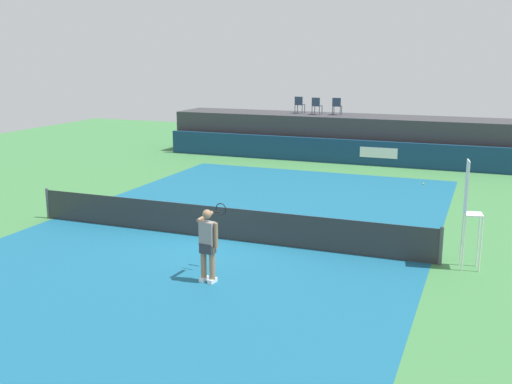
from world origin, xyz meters
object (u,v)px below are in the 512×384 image
object	(u,v)px
spectator_chair_far_left	(299,104)
tennis_ball	(423,184)
net_post_far	(441,246)
umpire_chair	(469,207)
spectator_chair_left	(317,105)
tennis_player	(208,243)
net_post_near	(48,203)
spectator_chair_center	(337,105)

from	to	relation	value
spectator_chair_far_left	tennis_ball	distance (m)	9.45
net_post_far	tennis_ball	xyz separation A→B (m)	(-1.48, 9.86, -0.46)
tennis_ball	net_post_far	bearing A→B (deg)	-81.46
net_post_far	umpire_chair	bearing A→B (deg)	-1.79
net_post_far	spectator_chair_left	bearing A→B (deg)	116.75
net_post_far	tennis_player	distance (m)	5.96
tennis_player	tennis_ball	bearing A→B (deg)	74.87
umpire_chair	spectator_chair_far_left	bearing A→B (deg)	120.89
spectator_chair_far_left	tennis_player	size ratio (longest dim) A/B	0.50
spectator_chair_far_left	net_post_near	distance (m)	16.03
spectator_chair_far_left	spectator_chair_center	world-z (taller)	same
spectator_chair_far_left	net_post_far	xyz separation A→B (m)	(8.63, -15.42, -2.19)
net_post_near	net_post_far	xyz separation A→B (m)	(12.40, 0.00, 0.00)
tennis_ball	spectator_chair_far_left	bearing A→B (deg)	142.12
spectator_chair_far_left	tennis_player	xyz separation A→B (m)	(3.62, -18.62, -1.73)
spectator_chair_left	net_post_near	world-z (taller)	spectator_chair_left
tennis_ball	tennis_player	bearing A→B (deg)	-105.13
spectator_chair_far_left	umpire_chair	size ratio (longest dim) A/B	0.32
spectator_chair_far_left	spectator_chair_center	size ratio (longest dim) A/B	1.00
tennis_ball	umpire_chair	bearing A→B (deg)	-78.08
spectator_chair_center	tennis_ball	world-z (taller)	spectator_chair_center
spectator_chair_far_left	net_post_near	bearing A→B (deg)	-103.72
spectator_chair_far_left	spectator_chair_center	bearing A→B (deg)	-3.99
spectator_chair_left	net_post_near	bearing A→B (deg)	-107.75
net_post_far	tennis_player	xyz separation A→B (m)	(-5.01, -3.20, 0.46)
spectator_chair_far_left	net_post_far	world-z (taller)	spectator_chair_far_left
spectator_chair_far_left	tennis_ball	size ratio (longest dim) A/B	13.06
net_post_near	net_post_far	bearing A→B (deg)	0.00
spectator_chair_left	tennis_player	size ratio (longest dim) A/B	0.50
tennis_player	tennis_ball	size ratio (longest dim) A/B	26.03
spectator_chair_far_left	tennis_ball	bearing A→B (deg)	-37.88
spectator_chair_center	tennis_player	xyz separation A→B (m)	(1.56, -18.48, -1.73)
net_post_near	spectator_chair_far_left	bearing A→B (deg)	76.28
umpire_chair	tennis_ball	xyz separation A→B (m)	(-2.08, 9.88, -1.55)
tennis_player	spectator_chair_far_left	bearing A→B (deg)	101.01
net_post_near	umpire_chair	bearing A→B (deg)	-0.08
tennis_player	umpire_chair	bearing A→B (deg)	29.54
umpire_chair	tennis_ball	world-z (taller)	umpire_chair
net_post_near	spectator_chair_left	bearing A→B (deg)	72.25
net_post_far	tennis_player	world-z (taller)	tennis_player
spectator_chair_far_left	tennis_ball	xyz separation A→B (m)	(7.15, -5.57, -2.66)
tennis_ball	spectator_chair_left	bearing A→B (deg)	139.62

